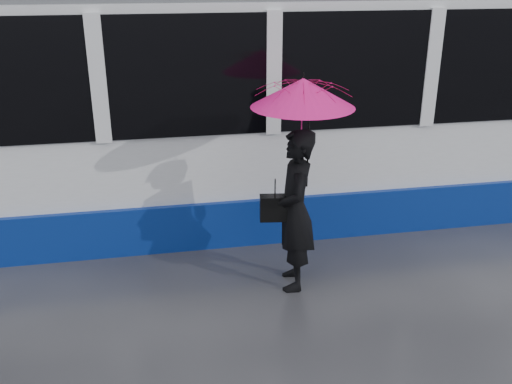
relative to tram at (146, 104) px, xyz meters
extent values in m
plane|color=#27282C|center=(0.11, -2.50, -1.64)|extent=(90.00, 90.00, 0.00)
cube|color=#3F3D38|center=(0.11, -0.72, -1.63)|extent=(34.00, 0.07, 0.02)
cube|color=#3F3D38|center=(0.11, 0.72, -1.63)|extent=(34.00, 0.07, 0.02)
cube|color=white|center=(0.00, 0.00, -0.11)|extent=(24.00, 2.40, 2.95)
cube|color=navy|center=(0.00, 0.00, -1.33)|extent=(24.00, 2.56, 0.62)
cube|color=black|center=(0.00, 0.00, 0.56)|extent=(23.00, 2.48, 1.40)
imported|color=black|center=(1.51, -2.30, -0.73)|extent=(0.53, 0.72, 1.82)
imported|color=#DA125C|center=(1.56, -2.30, 0.28)|extent=(1.13, 1.14, 0.91)
cone|color=#DA125C|center=(1.56, -2.30, 0.56)|extent=(1.21, 1.21, 0.30)
cylinder|color=black|center=(1.56, -2.30, 0.73)|extent=(0.01, 0.01, 0.07)
cylinder|color=black|center=(1.64, -2.27, -0.07)|extent=(0.02, 0.02, 0.79)
cube|color=black|center=(1.29, -2.28, -0.69)|extent=(0.34, 0.19, 0.28)
cylinder|color=black|center=(1.29, -2.28, -0.46)|extent=(0.01, 0.01, 0.18)
camera|label=1|loc=(0.03, -7.79, 1.75)|focal=40.00mm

